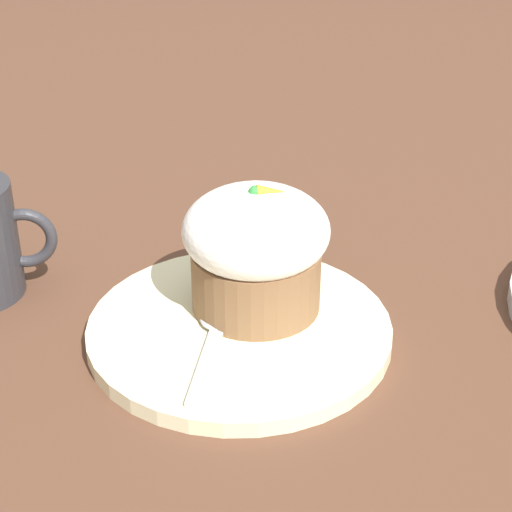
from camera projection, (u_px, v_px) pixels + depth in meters
ground_plane at (239, 337)px, 0.60m from camera, size 4.00×4.00×0.00m
dessert_plate at (239, 330)px, 0.60m from camera, size 0.21×0.21×0.01m
carrot_cake at (256, 249)px, 0.59m from camera, size 0.10×0.10×0.10m
spoon at (217, 329)px, 0.59m from camera, size 0.05×0.12×0.01m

